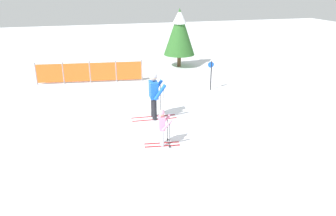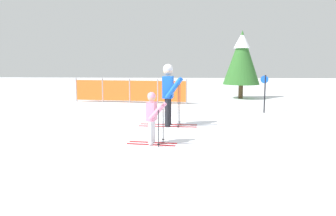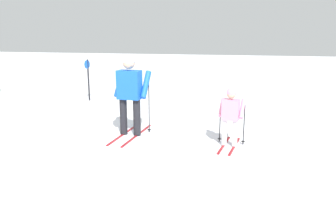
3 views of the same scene
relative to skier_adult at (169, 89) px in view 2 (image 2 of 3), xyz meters
The scene contains 6 objects.
ground_plane 1.09m from the skier_adult, behind, with size 60.00×60.00×0.00m, color white.
skier_adult is the anchor object (origin of this frame).
skier_child 2.20m from the skier_adult, 96.22° to the right, with size 1.12×0.55×1.17m.
safety_fence 5.78m from the skier_adult, 111.20° to the left, with size 5.21×0.71×1.10m.
conifer_far 8.23m from the skier_adult, 66.73° to the left, with size 1.83×1.83×3.41m.
trail_marker 4.28m from the skier_adult, 39.23° to the left, with size 0.28×0.06×1.37m.
Camera 2 is at (0.84, -9.25, 1.80)m, focal length 35.00 mm.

